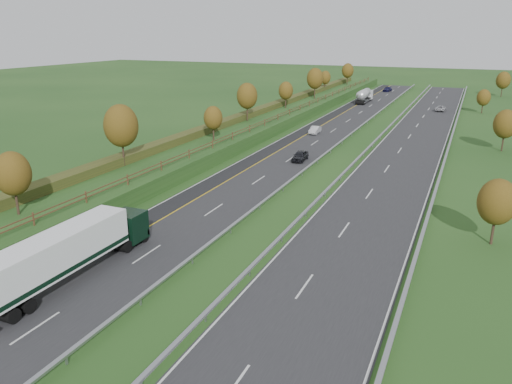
# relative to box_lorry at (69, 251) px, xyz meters

# --- Properties ---
(ground) EXTENTS (400.00, 400.00, 0.00)m
(ground) POSITION_rel_box_lorry_xyz_m (9.38, 49.93, -2.33)
(ground) COLOR #1F4318
(ground) RESTS_ON ground
(near_carriageway) EXTENTS (10.50, 200.00, 0.04)m
(near_carriageway) POSITION_rel_box_lorry_xyz_m (1.38, 54.93, -2.31)
(near_carriageway) COLOR #242427
(near_carriageway) RESTS_ON ground
(far_carriageway) EXTENTS (10.50, 200.00, 0.04)m
(far_carriageway) POSITION_rel_box_lorry_xyz_m (17.88, 54.93, -2.31)
(far_carriageway) COLOR #242427
(far_carriageway) RESTS_ON ground
(hard_shoulder) EXTENTS (3.00, 200.00, 0.04)m
(hard_shoulder) POSITION_rel_box_lorry_xyz_m (-2.37, 54.93, -2.31)
(hard_shoulder) COLOR black
(hard_shoulder) RESTS_ON ground
(lane_markings) EXTENTS (26.75, 200.00, 0.01)m
(lane_markings) POSITION_rel_box_lorry_xyz_m (7.78, 54.81, -2.28)
(lane_markings) COLOR silver
(lane_markings) RESTS_ON near_carriageway
(embankment_left) EXTENTS (12.00, 200.00, 2.00)m
(embankment_left) POSITION_rel_box_lorry_xyz_m (-11.62, 54.93, -1.33)
(embankment_left) COLOR #1F4318
(embankment_left) RESTS_ON ground
(hedge_left) EXTENTS (2.20, 180.00, 1.10)m
(hedge_left) POSITION_rel_box_lorry_xyz_m (-13.62, 54.93, 0.22)
(hedge_left) COLOR #303B18
(hedge_left) RESTS_ON embankment_left
(fence_left) EXTENTS (0.12, 189.06, 1.20)m
(fence_left) POSITION_rel_box_lorry_xyz_m (-7.12, 54.52, 0.40)
(fence_left) COLOR #422B19
(fence_left) RESTS_ON embankment_left
(median_barrier_near) EXTENTS (0.32, 200.00, 0.71)m
(median_barrier_near) POSITION_rel_box_lorry_xyz_m (7.08, 54.93, -1.72)
(median_barrier_near) COLOR #909398
(median_barrier_near) RESTS_ON ground
(median_barrier_far) EXTENTS (0.32, 200.00, 0.71)m
(median_barrier_far) POSITION_rel_box_lorry_xyz_m (12.18, 54.93, -1.72)
(median_barrier_far) COLOR #909398
(median_barrier_far) RESTS_ON ground
(outer_barrier_far) EXTENTS (0.32, 200.00, 0.71)m
(outer_barrier_far) POSITION_rel_box_lorry_xyz_m (23.68, 54.93, -1.71)
(outer_barrier_far) COLOR #909398
(outer_barrier_far) RESTS_ON ground
(trees_left) EXTENTS (6.64, 164.30, 7.66)m
(trees_left) POSITION_rel_box_lorry_xyz_m (-11.26, 51.56, 4.04)
(trees_left) COLOR #2D2116
(trees_left) RESTS_ON embankment_left
(trees_far) EXTENTS (8.45, 118.60, 7.12)m
(trees_far) POSITION_rel_box_lorry_xyz_m (31.18, 84.14, 1.92)
(trees_far) COLOR #2D2116
(trees_far) RESTS_ON ground
(box_lorry) EXTENTS (2.58, 16.28, 4.06)m
(box_lorry) POSITION_rel_box_lorry_xyz_m (0.00, 0.00, 0.00)
(box_lorry) COLOR black
(box_lorry) RESTS_ON near_carriageway
(road_tanker) EXTENTS (2.40, 11.22, 3.46)m
(road_tanker) POSITION_rel_box_lorry_xyz_m (-0.22, 107.39, -0.47)
(road_tanker) COLOR silver
(road_tanker) RESTS_ON near_carriageway
(car_dark_near) EXTENTS (1.86, 4.28, 1.44)m
(car_dark_near) POSITION_rel_box_lorry_xyz_m (4.26, 41.46, -1.57)
(car_dark_near) COLOR black
(car_dark_near) RESTS_ON near_carriageway
(car_silver_mid) EXTENTS (1.51, 4.12, 1.35)m
(car_silver_mid) POSITION_rel_box_lorry_xyz_m (0.29, 61.72, -1.62)
(car_silver_mid) COLOR silver
(car_silver_mid) RESTS_ON near_carriageway
(car_small_far) EXTENTS (2.45, 4.79, 1.33)m
(car_small_far) POSITION_rel_box_lorry_xyz_m (1.21, 135.27, -1.63)
(car_small_far) COLOR #14133D
(car_small_far) RESTS_ON near_carriageway
(car_oncoming) EXTENTS (2.28, 4.74, 1.30)m
(car_oncoming) POSITION_rel_box_lorry_xyz_m (19.43, 99.66, -1.64)
(car_oncoming) COLOR #AEAEB3
(car_oncoming) RESTS_ON far_carriageway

